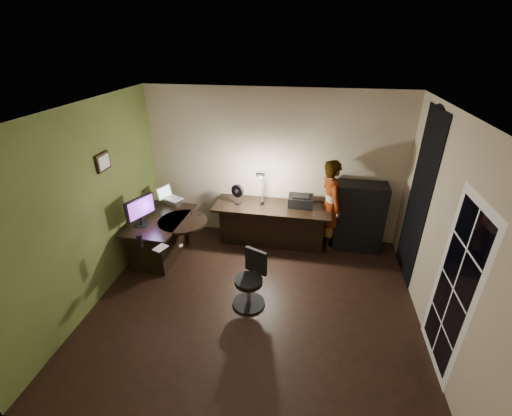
% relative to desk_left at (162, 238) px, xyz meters
% --- Properties ---
extents(floor, '(4.50, 4.00, 0.01)m').
position_rel_desk_left_xyz_m(floor, '(1.73, -0.91, -0.38)').
color(floor, black).
rests_on(floor, ground).
extents(ceiling, '(4.50, 4.00, 0.01)m').
position_rel_desk_left_xyz_m(ceiling, '(1.73, -0.91, 2.33)').
color(ceiling, silver).
rests_on(ceiling, floor).
extents(wall_back, '(4.50, 0.01, 2.70)m').
position_rel_desk_left_xyz_m(wall_back, '(1.73, 1.10, 0.98)').
color(wall_back, tan).
rests_on(wall_back, floor).
extents(wall_front, '(4.50, 0.01, 2.70)m').
position_rel_desk_left_xyz_m(wall_front, '(1.73, -2.91, 0.98)').
color(wall_front, tan).
rests_on(wall_front, floor).
extents(wall_left, '(0.01, 4.00, 2.70)m').
position_rel_desk_left_xyz_m(wall_left, '(-0.52, -0.91, 0.98)').
color(wall_left, tan).
rests_on(wall_left, floor).
extents(wall_right, '(0.01, 4.00, 2.70)m').
position_rel_desk_left_xyz_m(wall_right, '(3.99, -0.91, 0.98)').
color(wall_right, tan).
rests_on(wall_right, floor).
extents(green_wall_overlay, '(0.00, 4.00, 2.70)m').
position_rel_desk_left_xyz_m(green_wall_overlay, '(-0.51, -0.91, 0.98)').
color(green_wall_overlay, '#505F29').
rests_on(green_wall_overlay, floor).
extents(arched_doorway, '(0.01, 0.90, 2.60)m').
position_rel_desk_left_xyz_m(arched_doorway, '(3.97, 0.24, 0.93)').
color(arched_doorway, black).
rests_on(arched_doorway, floor).
extents(french_door, '(0.02, 0.92, 2.10)m').
position_rel_desk_left_xyz_m(french_door, '(3.97, -1.46, 0.68)').
color(french_door, white).
rests_on(french_door, floor).
extents(framed_picture, '(0.04, 0.30, 0.25)m').
position_rel_desk_left_xyz_m(framed_picture, '(-0.49, -0.46, 1.48)').
color(framed_picture, black).
rests_on(framed_picture, wall_left).
extents(desk_left, '(0.85, 1.32, 0.74)m').
position_rel_desk_left_xyz_m(desk_left, '(0.00, 0.00, 0.00)').
color(desk_left, black).
rests_on(desk_left, floor).
extents(desk_right, '(2.05, 0.75, 0.76)m').
position_rel_desk_left_xyz_m(desk_right, '(1.77, 0.72, 0.01)').
color(desk_right, black).
rests_on(desk_right, floor).
extents(cabinet, '(0.82, 0.41, 1.23)m').
position_rel_desk_left_xyz_m(cabinet, '(3.27, 0.84, 0.25)').
color(cabinet, black).
rests_on(cabinet, floor).
extents(laptop_stand, '(0.26, 0.22, 0.10)m').
position_rel_desk_left_xyz_m(laptop_stand, '(0.02, 0.57, 0.41)').
color(laptop_stand, silver).
rests_on(laptop_stand, desk_left).
extents(laptop, '(0.42, 0.41, 0.22)m').
position_rel_desk_left_xyz_m(laptop, '(0.02, 0.57, 0.57)').
color(laptop, silver).
rests_on(laptop, laptop_stand).
extents(monitor, '(0.31, 0.54, 0.35)m').
position_rel_desk_left_xyz_m(monitor, '(-0.19, -0.24, 0.54)').
color(monitor, black).
rests_on(monitor, desk_left).
extents(mouse, '(0.06, 0.08, 0.03)m').
position_rel_desk_left_xyz_m(mouse, '(0.64, -0.72, 0.38)').
color(mouse, silver).
rests_on(mouse, desk_left).
extents(phone, '(0.06, 0.12, 0.01)m').
position_rel_desk_left_xyz_m(phone, '(0.60, 0.27, 0.37)').
color(phone, black).
rests_on(phone, desk_left).
extents(pen, '(0.08, 0.12, 0.01)m').
position_rel_desk_left_xyz_m(pen, '(0.47, 0.25, 0.37)').
color(pen, black).
rests_on(pen, desk_left).
extents(speaker, '(0.09, 0.09, 0.20)m').
position_rel_desk_left_xyz_m(speaker, '(0.08, -0.83, 0.47)').
color(speaker, black).
rests_on(speaker, desk_left).
extents(notepad, '(0.20, 0.23, 0.01)m').
position_rel_desk_left_xyz_m(notepad, '(0.37, -0.81, 0.37)').
color(notepad, silver).
rests_on(notepad, desk_left).
extents(desk_fan, '(0.26, 0.21, 0.36)m').
position_rel_desk_left_xyz_m(desk_fan, '(1.16, 0.72, 0.58)').
color(desk_fan, black).
rests_on(desk_fan, desk_right).
extents(headphones, '(0.19, 0.12, 0.08)m').
position_rel_desk_left_xyz_m(headphones, '(2.30, 0.86, 0.44)').
color(headphones, '#264D9E').
rests_on(headphones, desk_right).
extents(printer, '(0.43, 0.33, 0.19)m').
position_rel_desk_left_xyz_m(printer, '(2.26, 0.82, 0.49)').
color(printer, black).
rests_on(printer, desk_right).
extents(desk_lamp, '(0.26, 0.36, 0.72)m').
position_rel_desk_left_xyz_m(desk_lamp, '(1.59, 0.75, 0.76)').
color(desk_lamp, black).
rests_on(desk_lamp, desk_right).
extents(office_chair, '(0.61, 0.61, 0.82)m').
position_rel_desk_left_xyz_m(office_chair, '(1.66, -0.92, 0.04)').
color(office_chair, black).
rests_on(office_chair, floor).
extents(person, '(0.56, 0.68, 1.63)m').
position_rel_desk_left_xyz_m(person, '(2.77, 0.81, 0.45)').
color(person, '#D8A88C').
rests_on(person, floor).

